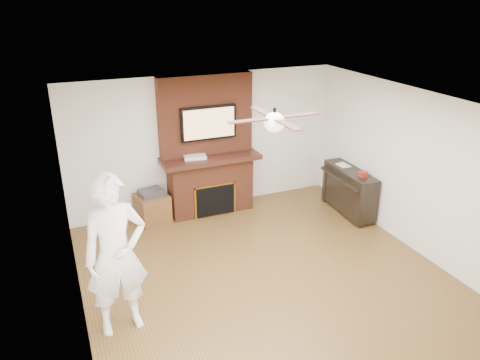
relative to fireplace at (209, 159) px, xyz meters
name	(u,v)px	position (x,y,z in m)	size (l,w,h in m)	color
room_shell	(272,201)	(0.00, -2.55, 0.25)	(5.36, 5.86, 2.86)	#553919
fireplace	(209,159)	(0.00, 0.00, 0.00)	(1.78, 0.64, 2.50)	brown
tv	(209,123)	(0.00, -0.05, 0.68)	(1.00, 0.08, 0.60)	black
ceiling_fan	(274,122)	(0.00, -2.55, 1.34)	(1.21, 1.21, 0.31)	black
person	(116,255)	(-2.08, -2.70, 0.01)	(0.74, 0.49, 2.01)	white
side_table	(152,207)	(-1.10, -0.07, -0.72)	(0.61, 0.61, 0.60)	#573418
piano	(349,190)	(2.30, -1.12, -0.54)	(0.55, 1.31, 0.93)	black
cable_box	(195,157)	(-0.29, -0.10, 0.11)	(0.39, 0.22, 0.06)	silver
candle_orange	(210,211)	(-0.06, -0.20, -0.93)	(0.07, 0.07, 0.13)	#C94117
candle_green	(215,210)	(0.05, -0.16, -0.95)	(0.07, 0.07, 0.08)	#467A31
candle_cream	(221,209)	(0.14, -0.20, -0.94)	(0.09, 0.09, 0.11)	beige
candle_blue	(223,210)	(0.18, -0.20, -0.96)	(0.06, 0.06, 0.08)	#316395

